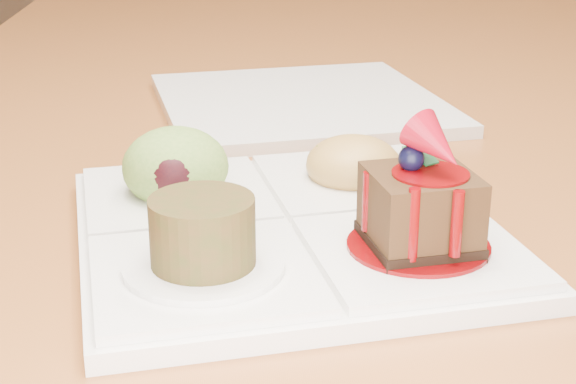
{
  "coord_description": "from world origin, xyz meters",
  "views": [
    {
      "loc": [
        -0.15,
        -1.14,
        0.99
      ],
      "look_at": [
        -0.12,
        -0.62,
        0.79
      ],
      "focal_mm": 55.0,
      "sensor_mm": 36.0,
      "label": 1
    }
  ],
  "objects": [
    {
      "name": "second_plate",
      "position": [
        -0.09,
        -0.3,
        0.76
      ],
      "size": [
        0.31,
        0.31,
        0.01
      ],
      "primitive_type": "cube",
      "rotation": [
        0.0,
        0.0,
        0.19
      ],
      "color": "silver",
      "rests_on": "dining_table"
    },
    {
      "name": "dining_table",
      "position": [
        0.0,
        0.0,
        0.68
      ],
      "size": [
        1.0,
        1.8,
        0.75
      ],
      "color": "brown",
      "rests_on": "ground"
    },
    {
      "name": "sampler_plate",
      "position": [
        -0.12,
        -0.62,
        0.77
      ],
      "size": [
        0.31,
        0.31,
        0.1
      ],
      "rotation": [
        0.0,
        0.0,
        0.18
      ],
      "color": "silver",
      "rests_on": "dining_table"
    }
  ]
}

